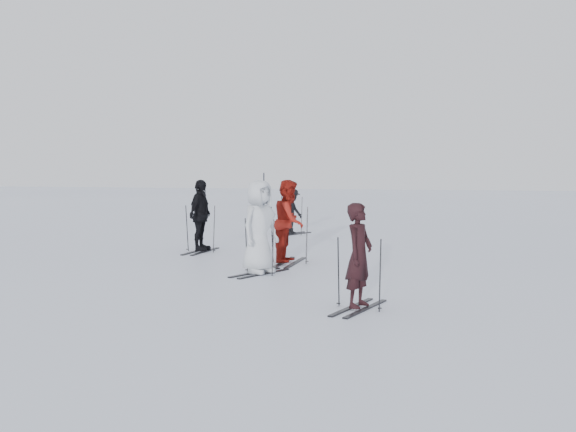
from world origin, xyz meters
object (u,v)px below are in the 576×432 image
Objects in this scene: skier_near_dark at (359,257)px; skier_uphill_far at (292,212)px; skier_grey at (259,228)px; piste_marker at (264,199)px; skier_uphill_left at (200,216)px; skier_red at (289,222)px.

skier_uphill_far is (-4.20, 10.87, -0.04)m from skier_near_dark.
skier_near_dark reaches higher than skier_uphill_far.
piste_marker is at bearing 39.65° from skier_grey.
skier_near_dark is 15.45m from piste_marker.
piste_marker is at bearing 7.68° from skier_uphill_left.
skier_uphill_left is at bearing -170.70° from skier_uphill_far.
piste_marker reaches higher than skier_grey.
skier_uphill_far is 0.73× the size of piste_marker.
skier_red is 0.99× the size of skier_grey.
skier_near_dark is 7.75m from skier_uphill_left.
skier_uphill_left is at bearing 63.18° from skier_grey.
skier_uphill_left reaches higher than skier_uphill_far.
skier_grey is 0.92× the size of piste_marker.
skier_red is 1.66m from skier_grey.
skier_red is 6.72m from skier_uphill_far.
skier_near_dark is at bearing -137.28° from skier_uphill_left.
skier_red is 1.01× the size of skier_uphill_left.
skier_near_dark is at bearing -138.41° from skier_uphill_far.
skier_red is (-2.40, 4.40, 0.14)m from skier_near_dark.
skier_uphill_left is at bearing 62.50° from skier_red.
piste_marker reaches higher than skier_uphill_left.
skier_grey is 11.96m from piste_marker.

